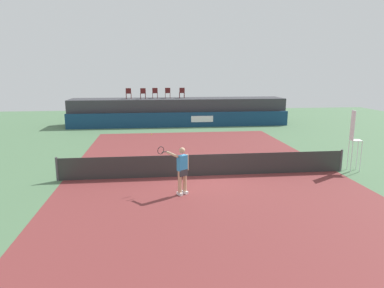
% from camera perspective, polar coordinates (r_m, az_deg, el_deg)
% --- Properties ---
extents(ground_plane, '(48.00, 48.00, 0.00)m').
position_cam_1_polar(ground_plane, '(18.05, 0.78, -2.44)').
color(ground_plane, '#4C704C').
extents(court_inner, '(12.00, 22.00, 0.00)m').
position_cam_1_polar(court_inner, '(15.19, 2.23, -5.19)').
color(court_inner, maroon).
rests_on(court_inner, ground).
extents(sponsor_wall, '(18.00, 0.22, 1.20)m').
position_cam_1_polar(sponsor_wall, '(28.20, -1.94, 3.97)').
color(sponsor_wall, navy).
rests_on(sponsor_wall, ground).
extents(spectator_platform, '(18.00, 2.80, 2.20)m').
position_cam_1_polar(spectator_platform, '(29.92, -2.25, 5.39)').
color(spectator_platform, '#38383D').
rests_on(spectator_platform, ground).
extents(spectator_chair_far_left, '(0.44, 0.44, 0.89)m').
position_cam_1_polar(spectator_chair_far_left, '(29.66, -10.36, 8.24)').
color(spectator_chair_far_left, '#561919').
rests_on(spectator_chair_far_left, spectator_platform).
extents(spectator_chair_left, '(0.47, 0.47, 0.89)m').
position_cam_1_polar(spectator_chair_left, '(29.49, -8.04, 8.30)').
color(spectator_chair_left, '#561919').
rests_on(spectator_chair_left, spectator_platform).
extents(spectator_chair_center, '(0.44, 0.44, 0.89)m').
position_cam_1_polar(spectator_chair_center, '(29.85, -6.09, 8.39)').
color(spectator_chair_center, '#561919').
rests_on(spectator_chair_center, spectator_platform).
extents(spectator_chair_right, '(0.45, 0.45, 0.89)m').
position_cam_1_polar(spectator_chair_right, '(29.91, -4.00, 8.43)').
color(spectator_chair_right, '#561919').
rests_on(spectator_chair_right, spectator_platform).
extents(spectator_chair_far_right, '(0.44, 0.44, 0.89)m').
position_cam_1_polar(spectator_chair_far_right, '(29.97, -1.66, 8.46)').
color(spectator_chair_far_right, '#561919').
rests_on(spectator_chair_far_right, spectator_platform).
extents(umpire_chair, '(0.51, 0.51, 2.76)m').
position_cam_1_polar(umpire_chair, '(17.17, 25.00, 1.13)').
color(umpire_chair, white).
rests_on(umpire_chair, ground).
extents(tennis_net, '(12.40, 0.02, 0.95)m').
position_cam_1_polar(tennis_net, '(15.05, 2.25, -3.47)').
color(tennis_net, '#2D2D2D').
rests_on(tennis_net, ground).
extents(net_post_near, '(0.10, 0.10, 1.00)m').
position_cam_1_polar(net_post_near, '(15.39, -21.26, -3.85)').
color(net_post_near, '#4C4C51').
rests_on(net_post_near, ground).
extents(net_post_far, '(0.10, 0.10, 1.00)m').
position_cam_1_polar(net_post_far, '(17.11, 23.25, -2.48)').
color(net_post_far, '#4C4C51').
rests_on(net_post_far, ground).
extents(tennis_player, '(1.13, 0.98, 1.77)m').
position_cam_1_polar(tennis_player, '(12.68, -1.71, -4.13)').
color(tennis_player, white).
rests_on(tennis_player, court_inner).
extents(tennis_ball, '(0.07, 0.07, 0.07)m').
position_cam_1_polar(tennis_ball, '(25.06, -6.63, 1.61)').
color(tennis_ball, '#D8EA33').
rests_on(tennis_ball, court_inner).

